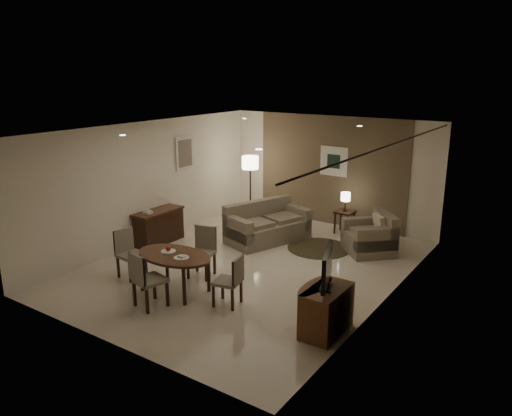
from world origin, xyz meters
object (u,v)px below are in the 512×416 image
Objects in this scene: chair_left at (131,254)px; armchair at (369,233)px; side_table at (344,222)px; dining_table at (175,273)px; tv_cabinet at (327,311)px; chair_far at (201,253)px; sofa at (268,222)px; console_desk at (159,227)px; chair_right at (227,281)px; chair_near at (150,279)px; floor_lamp at (250,188)px.

armchair is at bearing -34.85° from chair_left.
chair_left is 1.66× the size of side_table.
chair_left is (-1.09, 0.00, 0.11)m from dining_table.
chair_far reaches higher than tv_cabinet.
sofa is (-0.06, 2.40, -0.03)m from chair_far.
tv_cabinet is at bearing -32.33° from armchair.
chair_far is (2.02, -0.93, 0.09)m from console_desk.
console_desk is 1.33× the size of tv_cabinet.
chair_far is 0.50× the size of sofa.
chair_left reaches higher than chair_right.
armchair is at bearing -56.57° from sofa.
chair_near is (-2.76, -0.85, 0.13)m from tv_cabinet.
chair_near is 0.51× the size of sofa.
chair_near is 5.19m from floor_lamp.
armchair is at bearing -43.69° from side_table.
chair_left is (-1.05, -0.75, -0.02)m from chair_far.
chair_near is at bearing -101.00° from side_table.
floor_lamp is (0.67, 2.63, 0.45)m from console_desk.
chair_far is (-0.04, 0.76, 0.13)m from dining_table.
chair_right is (3.14, -1.60, 0.05)m from console_desk.
armchair is (1.00, 3.63, -0.00)m from chair_right.
console_desk is 1.28× the size of chair_far.
side_table is at bearing 59.23° from chair_far.
dining_table is at bearing -39.42° from console_desk.
tv_cabinet reaches higher than dining_table.
sofa is (-0.10, 3.16, 0.10)m from dining_table.
armchair is (4.14, 2.03, 0.05)m from console_desk.
chair_far is 4.07m from side_table.
chair_left is 2.18m from chair_right.
tv_cabinet is 4.18m from sofa.
console_desk is at bearing 146.08° from sofa.
chair_right is 0.46× the size of sofa.
chair_right is at bearing -90.28° from side_table.
chair_near is at bearing -113.84° from chair_left.
chair_near is at bearing -65.48° from chair_right.
chair_far reaches higher than console_desk.
chair_near reaches higher than dining_table.
dining_table is 1.61× the size of chair_left.
sofa is (-0.17, 3.82, -0.04)m from chair_near.
dining_table is at bearing -73.61° from armchair.
dining_table is 4.78m from side_table.
side_table is (3.16, 2.97, -0.10)m from console_desk.
chair_left is 0.54× the size of floor_lamp.
chair_near is 1.42m from chair_far.
sofa is at bearing 134.66° from tv_cabinet.
floor_lamp is at bearing -144.12° from armchair.
chair_right reaches higher than tv_cabinet.
tv_cabinet is 0.62× the size of dining_table.
tv_cabinet is 3.93m from chair_left.
tv_cabinet is at bearing 3.82° from dining_table.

